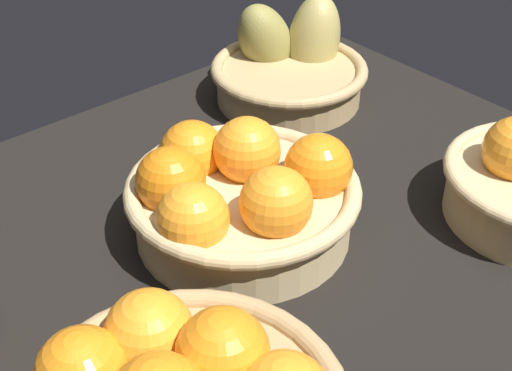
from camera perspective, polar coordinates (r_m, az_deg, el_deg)
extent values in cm
cube|color=black|center=(79.07, 1.17, -4.71)|extent=(84.00, 72.00, 3.00)
cylinder|color=tan|center=(101.79, 2.54, 7.83)|extent=(19.61, 19.61, 4.61)
torus|color=tan|center=(100.74, 2.57, 8.99)|extent=(21.24, 21.24, 1.64)
ellipsoid|color=olive|center=(104.61, 0.77, 11.01)|extent=(11.88, 7.49, 14.28)
ellipsoid|color=tan|center=(105.00, 4.47, 11.04)|extent=(9.49, 7.52, 14.17)
sphere|color=orange|center=(57.48, -2.59, -12.87)|extent=(7.40, 7.40, 7.40)
sphere|color=orange|center=(60.66, -8.24, -11.27)|extent=(7.40, 7.40, 7.40)
cylinder|color=tan|center=(76.83, -1.00, -1.96)|extent=(22.49, 22.49, 5.64)
torus|color=tan|center=(75.15, -1.03, -0.25)|extent=(24.28, 24.28, 1.80)
sphere|color=orange|center=(76.65, -0.70, 2.74)|extent=(7.11, 7.11, 7.11)
sphere|color=orange|center=(79.16, -4.93, 2.52)|extent=(7.11, 7.11, 7.11)
sphere|color=orange|center=(69.75, -4.92, -2.60)|extent=(7.11, 7.11, 7.11)
sphere|color=orange|center=(75.55, 4.84, 1.38)|extent=(7.11, 7.11, 7.11)
sphere|color=orange|center=(73.98, -6.60, 0.34)|extent=(7.11, 7.11, 7.11)
sphere|color=orange|center=(69.88, 1.56, -1.34)|extent=(7.11, 7.11, 7.11)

